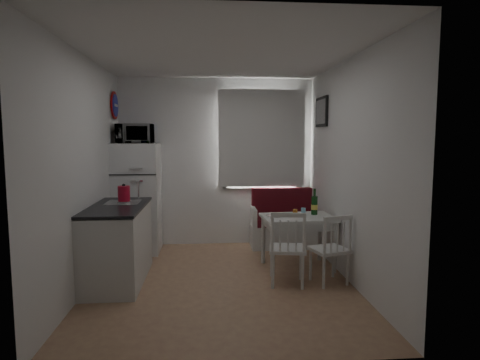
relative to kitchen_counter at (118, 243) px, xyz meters
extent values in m
cube|color=#9D6F54|center=(1.20, -0.16, -0.46)|extent=(3.00, 3.50, 0.02)
cube|color=white|center=(1.20, -0.16, 2.14)|extent=(3.00, 3.50, 0.02)
cube|color=white|center=(1.20, 1.59, 0.84)|extent=(3.00, 0.02, 2.60)
cube|color=white|center=(1.20, -1.91, 0.84)|extent=(3.00, 0.02, 2.60)
cube|color=white|center=(-0.30, -0.16, 0.84)|extent=(0.02, 3.50, 2.60)
cube|color=white|center=(2.70, -0.16, 0.84)|extent=(0.02, 3.50, 2.60)
cube|color=silver|center=(1.90, 1.56, 1.17)|extent=(1.22, 0.06, 1.47)
cube|color=silver|center=(1.90, 1.49, 1.22)|extent=(1.35, 0.02, 1.50)
cube|color=silver|center=(0.00, -0.01, -0.03)|extent=(0.60, 1.30, 0.86)
cube|color=black|center=(0.00, -0.01, 0.43)|extent=(0.62, 1.32, 0.03)
cube|color=#99999E|center=(0.02, 0.24, 0.39)|extent=(0.40, 0.40, 0.10)
cylinder|color=silver|center=(0.18, 0.42, 0.57)|extent=(0.02, 0.02, 0.26)
cylinder|color=#1B26A5|center=(-0.27, 1.29, 1.69)|extent=(0.03, 0.40, 0.40)
cube|color=black|center=(2.67, 0.94, 1.59)|extent=(0.04, 0.52, 0.42)
cube|color=silver|center=(2.34, 1.32, -0.28)|extent=(1.26, 0.48, 0.35)
cube|color=#5B1019|center=(2.34, 1.32, -0.05)|extent=(1.20, 0.45, 0.12)
cube|color=#5B1019|center=(2.34, 1.51, 0.22)|extent=(1.20, 0.10, 0.45)
cube|color=silver|center=(2.21, 0.30, 0.21)|extent=(0.95, 0.70, 0.04)
cube|color=silver|center=(2.21, 0.30, 0.13)|extent=(0.85, 0.60, 0.11)
cylinder|color=silver|center=(2.21, 0.30, -0.13)|extent=(0.05, 0.05, 0.64)
cube|color=silver|center=(1.96, -0.27, -0.04)|extent=(0.47, 0.45, 0.04)
cube|color=silver|center=(1.96, -0.45, 0.19)|extent=(0.39, 0.10, 0.43)
cube|color=silver|center=(2.45, -0.27, -0.06)|extent=(0.47, 0.45, 0.04)
cube|color=silver|center=(2.45, -0.44, 0.16)|extent=(0.36, 0.13, 0.40)
cube|color=white|center=(0.02, 1.24, 0.35)|extent=(0.64, 0.64, 1.60)
imported|color=white|center=(0.02, 1.19, 1.29)|extent=(0.51, 0.34, 0.28)
cylinder|color=red|center=(0.05, 0.16, 0.56)|extent=(0.17, 0.17, 0.23)
cylinder|color=orange|center=(2.16, 0.25, 0.27)|extent=(0.06, 0.06, 0.10)
cylinder|color=#89CEE9|center=(2.29, 0.35, 0.27)|extent=(0.06, 0.06, 0.10)
cylinder|color=white|center=(1.91, 0.32, 0.23)|extent=(0.22, 0.22, 0.02)
camera|label=1|loc=(1.05, -4.70, 1.23)|focal=30.00mm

